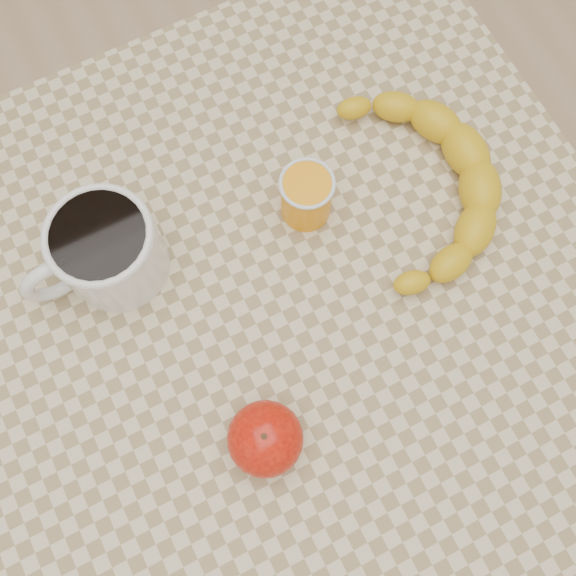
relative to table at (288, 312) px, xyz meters
name	(u,v)px	position (x,y,z in m)	size (l,w,h in m)	color
ground	(288,385)	(0.00, 0.00, -0.66)	(3.00, 3.00, 0.00)	tan
table	(288,312)	(0.00, 0.00, 0.00)	(0.80, 0.80, 0.75)	#C8B78E
coffee_mug	(105,250)	(-0.16, 0.12, 0.14)	(0.17, 0.12, 0.10)	silver
orange_juice_glass	(306,196)	(0.07, 0.08, 0.12)	(0.06, 0.06, 0.07)	orange
apple	(265,439)	(-0.10, -0.14, 0.12)	(0.09, 0.09, 0.07)	#8A0904
banana	(423,186)	(0.20, 0.04, 0.11)	(0.32, 0.37, 0.05)	gold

